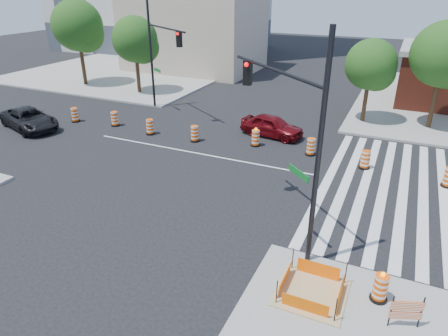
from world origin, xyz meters
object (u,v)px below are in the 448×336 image
at_px(dark_suv, 29,119).
at_px(signal_pole_se, 292,119).
at_px(signal_pole_nw, 159,47).
at_px(red_coupe, 272,126).

xyz_separation_m(dark_suv, signal_pole_se, (19.80, -5.26, 4.26)).
xyz_separation_m(signal_pole_se, signal_pole_nw, (-13.44, 12.29, -0.04)).
xyz_separation_m(red_coupe, dark_suv, (-15.69, -5.57, -0.00)).
height_order(dark_suv, signal_pole_nw, signal_pole_nw).
distance_m(signal_pole_se, signal_pole_nw, 18.21).
height_order(dark_suv, signal_pole_se, signal_pole_se).
bearing_deg(dark_suv, red_coupe, -52.20).
bearing_deg(signal_pole_se, signal_pole_nw, -0.61).
distance_m(dark_suv, signal_pole_nw, 10.37).
xyz_separation_m(red_coupe, signal_pole_nw, (-9.33, 1.46, 4.21)).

